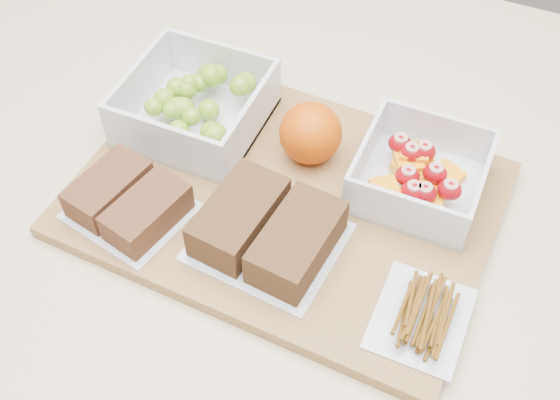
# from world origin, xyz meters

# --- Properties ---
(counter) EXTENTS (1.20, 0.90, 0.90)m
(counter) POSITION_xyz_m (0.00, 0.00, 0.45)
(counter) COLOR beige
(counter) RESTS_ON ground
(cutting_board) EXTENTS (0.43, 0.32, 0.02)m
(cutting_board) POSITION_xyz_m (0.00, 0.00, 0.91)
(cutting_board) COLOR olive
(cutting_board) RESTS_ON counter
(grape_container) EXTENTS (0.14, 0.14, 0.06)m
(grape_container) POSITION_xyz_m (-0.13, 0.06, 0.94)
(grape_container) COLOR silver
(grape_container) RESTS_ON cutting_board
(fruit_container) EXTENTS (0.12, 0.12, 0.05)m
(fruit_container) POSITION_xyz_m (0.12, 0.06, 0.94)
(fruit_container) COLOR silver
(fruit_container) RESTS_ON cutting_board
(orange) EXTENTS (0.07, 0.07, 0.07)m
(orange) POSITION_xyz_m (0.01, 0.06, 0.95)
(orange) COLOR #D84F05
(orange) RESTS_ON cutting_board
(sandwich_bag_left) EXTENTS (0.13, 0.12, 0.03)m
(sandwich_bag_left) POSITION_xyz_m (-0.13, -0.08, 0.93)
(sandwich_bag_left) COLOR silver
(sandwich_bag_left) RESTS_ON cutting_board
(sandwich_bag_center) EXTENTS (0.15, 0.13, 0.04)m
(sandwich_bag_center) POSITION_xyz_m (0.01, -0.06, 0.94)
(sandwich_bag_center) COLOR silver
(sandwich_bag_center) RESTS_ON cutting_board
(pretzel_bag) EXTENTS (0.08, 0.10, 0.02)m
(pretzel_bag) POSITION_xyz_m (0.17, -0.08, 0.93)
(pretzel_bag) COLOR silver
(pretzel_bag) RESTS_ON cutting_board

